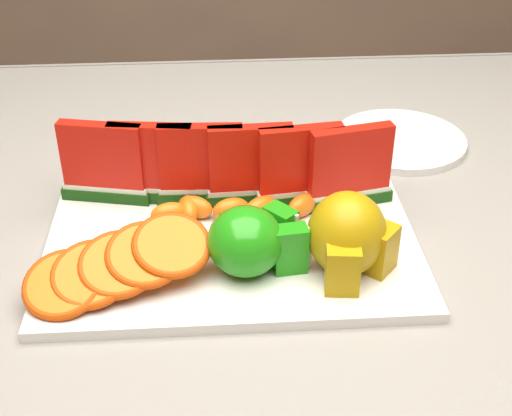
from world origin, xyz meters
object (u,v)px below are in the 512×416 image
(pear_cluster, at_px, (349,237))
(side_plate, at_px, (400,140))
(platter, at_px, (232,236))
(fork, at_px, (84,159))
(apple_cluster, at_px, (252,241))

(pear_cluster, distance_m, side_plate, 0.31)
(side_plate, bearing_deg, pear_cluster, -113.72)
(platter, xyz_separation_m, pear_cluster, (0.11, -0.07, 0.04))
(platter, xyz_separation_m, side_plate, (0.24, 0.21, -0.00))
(platter, relative_size, fork, 2.05)
(platter, relative_size, apple_cluster, 3.46)
(side_plate, relative_size, fork, 1.11)
(apple_cluster, bearing_deg, pear_cluster, -4.26)
(platter, height_order, pear_cluster, pear_cluster)
(platter, distance_m, fork, 0.27)
(platter, bearing_deg, pear_cluster, -32.02)
(pear_cluster, xyz_separation_m, side_plate, (0.13, 0.28, -0.05))
(fork, bearing_deg, side_plate, 2.50)
(pear_cluster, height_order, fork, pear_cluster)
(fork, bearing_deg, apple_cluster, -51.44)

